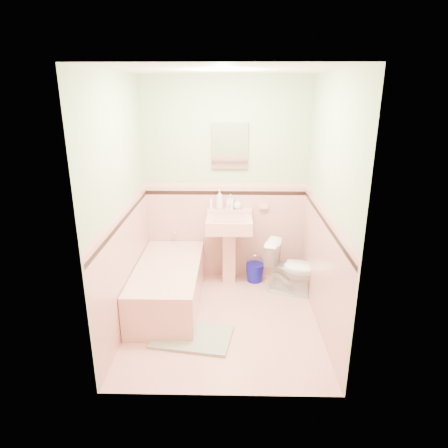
{
  "coord_description": "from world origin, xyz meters",
  "views": [
    {
      "loc": [
        0.08,
        -3.71,
        2.35
      ],
      "look_at": [
        0.0,
        0.25,
        1.0
      ],
      "focal_mm": 32.11,
      "sensor_mm": 36.0,
      "label": 1
    }
  ],
  "objects_px": {
    "bathtub": "(169,286)",
    "soap_bottle_right": "(238,204)",
    "sink": "(229,251)",
    "medicine_cabinet": "(230,146)",
    "soap_bottle_mid": "(230,202)",
    "toilet": "(292,268)",
    "soap_bottle_left": "(220,199)",
    "bucket": "(255,272)",
    "shoe": "(184,329)"
  },
  "relations": [
    {
      "from": "shoe",
      "to": "soap_bottle_mid",
      "type": "bearing_deg",
      "value": 72.79
    },
    {
      "from": "soap_bottle_right",
      "to": "bucket",
      "type": "height_order",
      "value": "soap_bottle_right"
    },
    {
      "from": "medicine_cabinet",
      "to": "shoe",
      "type": "height_order",
      "value": "medicine_cabinet"
    },
    {
      "from": "soap_bottle_mid",
      "to": "soap_bottle_left",
      "type": "bearing_deg",
      "value": 180.0
    },
    {
      "from": "sink",
      "to": "soap_bottle_right",
      "type": "bearing_deg",
      "value": 60.87
    },
    {
      "from": "soap_bottle_left",
      "to": "sink",
      "type": "bearing_deg",
      "value": -56.15
    },
    {
      "from": "soap_bottle_left",
      "to": "shoe",
      "type": "xyz_separation_m",
      "value": [
        -0.32,
        -1.31,
        -0.99
      ]
    },
    {
      "from": "shoe",
      "to": "bucket",
      "type": "bearing_deg",
      "value": 59.05
    },
    {
      "from": "bucket",
      "to": "medicine_cabinet",
      "type": "bearing_deg",
      "value": 156.56
    },
    {
      "from": "soap_bottle_left",
      "to": "bucket",
      "type": "xyz_separation_m",
      "value": [
        0.45,
        -0.11,
        -0.93
      ]
    },
    {
      "from": "soap_bottle_left",
      "to": "toilet",
      "type": "bearing_deg",
      "value": -24.54
    },
    {
      "from": "soap_bottle_mid",
      "to": "toilet",
      "type": "xyz_separation_m",
      "value": [
        0.74,
        -0.4,
        -0.7
      ]
    },
    {
      "from": "soap_bottle_right",
      "to": "bathtub",
      "type": "bearing_deg",
      "value": -137.7
    },
    {
      "from": "toilet",
      "to": "bucket",
      "type": "distance_m",
      "value": 0.55
    },
    {
      "from": "bathtub",
      "to": "bucket",
      "type": "bearing_deg",
      "value": 30.61
    },
    {
      "from": "toilet",
      "to": "shoe",
      "type": "xyz_separation_m",
      "value": [
        -1.19,
        -0.91,
        -0.26
      ]
    },
    {
      "from": "medicine_cabinet",
      "to": "toilet",
      "type": "bearing_deg",
      "value": -29.66
    },
    {
      "from": "bucket",
      "to": "soap_bottle_mid",
      "type": "bearing_deg",
      "value": 160.5
    },
    {
      "from": "soap_bottle_left",
      "to": "soap_bottle_right",
      "type": "xyz_separation_m",
      "value": [
        0.22,
        0.0,
        -0.06
      ]
    },
    {
      "from": "medicine_cabinet",
      "to": "bucket",
      "type": "relative_size",
      "value": 2.31
    },
    {
      "from": "bathtub",
      "to": "toilet",
      "type": "height_order",
      "value": "toilet"
    },
    {
      "from": "toilet",
      "to": "shoe",
      "type": "height_order",
      "value": "toilet"
    },
    {
      "from": "sink",
      "to": "bucket",
      "type": "xyz_separation_m",
      "value": [
        0.33,
        0.07,
        -0.32
      ]
    },
    {
      "from": "toilet",
      "to": "shoe",
      "type": "relative_size",
      "value": 4.27
    },
    {
      "from": "soap_bottle_left",
      "to": "toilet",
      "type": "relative_size",
      "value": 0.38
    },
    {
      "from": "bathtub",
      "to": "soap_bottle_right",
      "type": "relative_size",
      "value": 11.52
    },
    {
      "from": "sink",
      "to": "soap_bottle_left",
      "type": "xyz_separation_m",
      "value": [
        -0.12,
        0.18,
        0.62
      ]
    },
    {
      "from": "soap_bottle_left",
      "to": "shoe",
      "type": "relative_size",
      "value": 1.63
    },
    {
      "from": "sink",
      "to": "medicine_cabinet",
      "type": "distance_m",
      "value": 1.28
    },
    {
      "from": "bathtub",
      "to": "sink",
      "type": "relative_size",
      "value": 1.73
    },
    {
      "from": "sink",
      "to": "soap_bottle_mid",
      "type": "bearing_deg",
      "value": 86.58
    },
    {
      "from": "soap_bottle_left",
      "to": "soap_bottle_mid",
      "type": "relative_size",
      "value": 1.34
    },
    {
      "from": "medicine_cabinet",
      "to": "soap_bottle_left",
      "type": "xyz_separation_m",
      "value": [
        -0.12,
        -0.03,
        -0.65
      ]
    },
    {
      "from": "sink",
      "to": "bucket",
      "type": "relative_size",
      "value": 3.72
    },
    {
      "from": "shoe",
      "to": "medicine_cabinet",
      "type": "bearing_deg",
      "value": 73.6
    },
    {
      "from": "sink",
      "to": "toilet",
      "type": "distance_m",
      "value": 0.79
    },
    {
      "from": "soap_bottle_mid",
      "to": "bucket",
      "type": "bearing_deg",
      "value": -19.5
    },
    {
      "from": "sink",
      "to": "soap_bottle_left",
      "type": "height_order",
      "value": "soap_bottle_left"
    },
    {
      "from": "soap_bottle_mid",
      "to": "shoe",
      "type": "relative_size",
      "value": 1.22
    },
    {
      "from": "toilet",
      "to": "shoe",
      "type": "bearing_deg",
      "value": 146.78
    },
    {
      "from": "bathtub",
      "to": "bucket",
      "type": "height_order",
      "value": "bathtub"
    },
    {
      "from": "soap_bottle_right",
      "to": "bucket",
      "type": "xyz_separation_m",
      "value": [
        0.23,
        -0.11,
        -0.88
      ]
    },
    {
      "from": "toilet",
      "to": "medicine_cabinet",
      "type": "bearing_deg",
      "value": 79.73
    },
    {
      "from": "shoe",
      "to": "toilet",
      "type": "bearing_deg",
      "value": 39.13
    },
    {
      "from": "bucket",
      "to": "toilet",
      "type": "bearing_deg",
      "value": -34.02
    },
    {
      "from": "toilet",
      "to": "bucket",
      "type": "relative_size",
      "value": 2.73
    },
    {
      "from": "bucket",
      "to": "shoe",
      "type": "bearing_deg",
      "value": -122.69
    },
    {
      "from": "soap_bottle_left",
      "to": "soap_bottle_mid",
      "type": "bearing_deg",
      "value": 0.0
    },
    {
      "from": "medicine_cabinet",
      "to": "bucket",
      "type": "bearing_deg",
      "value": -23.44
    },
    {
      "from": "medicine_cabinet",
      "to": "toilet",
      "type": "xyz_separation_m",
      "value": [
        0.75,
        -0.43,
        -1.38
      ]
    }
  ]
}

